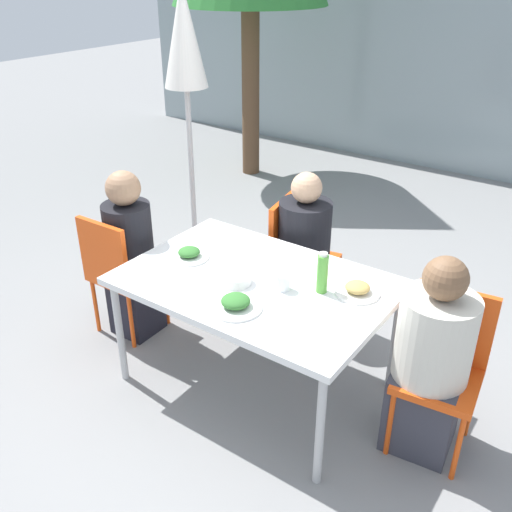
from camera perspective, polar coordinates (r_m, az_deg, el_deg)
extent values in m
plane|color=gray|center=(3.61, 0.00, -12.37)|extent=(24.00, 24.00, 0.00)
cube|color=#89999E|center=(7.10, 23.38, 19.04)|extent=(10.00, 0.20, 3.00)
cube|color=white|center=(3.20, 0.00, -2.69)|extent=(1.49, 1.00, 0.04)
cylinder|color=#B7B7B7|center=(3.52, -13.48, -7.42)|extent=(0.04, 0.04, 0.69)
cylinder|color=#B7B7B7|center=(2.84, 6.42, -16.89)|extent=(0.04, 0.04, 0.69)
cylinder|color=#B7B7B7|center=(4.05, -4.30, -1.66)|extent=(0.04, 0.04, 0.69)
cylinder|color=#B7B7B7|center=(3.47, 13.71, -8.06)|extent=(0.04, 0.04, 0.69)
cube|color=#E54C14|center=(3.94, -12.70, -1.69)|extent=(0.41, 0.41, 0.04)
cube|color=#E54C14|center=(3.73, -15.04, 0.25)|extent=(0.40, 0.04, 0.42)
cylinder|color=#E54C14|center=(4.26, -12.37, -2.78)|extent=(0.03, 0.03, 0.42)
cylinder|color=#E54C14|center=(4.05, -8.97, -4.19)|extent=(0.03, 0.03, 0.42)
cylinder|color=#E54C14|center=(4.07, -15.75, -4.77)|extent=(0.03, 0.03, 0.42)
cylinder|color=#E54C14|center=(3.85, -12.37, -6.37)|extent=(0.03, 0.03, 0.42)
cube|color=black|center=(4.01, -11.89, -4.47)|extent=(0.28, 0.28, 0.46)
cylinder|color=black|center=(3.78, -12.58, 1.60)|extent=(0.31, 0.31, 0.49)
sphere|color=#9E7556|center=(3.65, -13.16, 6.62)|extent=(0.22, 0.22, 0.22)
cube|color=#E54C14|center=(3.08, 17.73, -11.76)|extent=(0.44, 0.44, 0.04)
cube|color=#E54C14|center=(3.10, 19.10, -6.50)|extent=(0.40, 0.08, 0.42)
cylinder|color=#E54C14|center=(3.09, 19.53, -17.65)|extent=(0.03, 0.03, 0.42)
cylinder|color=#E54C14|center=(3.12, 13.24, -15.99)|extent=(0.03, 0.03, 0.42)
cylinder|color=#E54C14|center=(3.35, 20.72, -13.80)|extent=(0.03, 0.03, 0.42)
cylinder|color=#E54C14|center=(3.38, 14.98, -12.33)|extent=(0.03, 0.03, 0.42)
cube|color=#383842|center=(3.22, 16.30, -14.39)|extent=(0.38, 0.38, 0.46)
cylinder|color=beige|center=(2.94, 17.47, -7.79)|extent=(0.38, 0.38, 0.45)
sphere|color=brown|center=(2.77, 18.44, -2.15)|extent=(0.21, 0.21, 0.21)
cube|color=#E54C14|center=(3.99, 5.00, -0.65)|extent=(0.46, 0.46, 0.04)
cube|color=#E54C14|center=(3.95, 2.67, 2.83)|extent=(0.10, 0.40, 0.42)
cylinder|color=#E54C14|center=(4.20, 7.87, -2.84)|extent=(0.03, 0.03, 0.42)
cylinder|color=#E54C14|center=(3.92, 6.31, -5.15)|extent=(0.03, 0.03, 0.42)
cylinder|color=#E54C14|center=(4.29, 3.56, -1.87)|extent=(0.03, 0.03, 0.42)
cylinder|color=#E54C14|center=(4.02, 1.74, -4.05)|extent=(0.03, 0.03, 0.42)
cube|color=black|center=(4.05, 4.63, -3.53)|extent=(0.37, 0.37, 0.46)
cylinder|color=black|center=(3.84, 4.88, 2.25)|extent=(0.35, 0.35, 0.45)
sphere|color=tan|center=(3.71, 5.09, 6.81)|extent=(0.20, 0.20, 0.20)
cylinder|color=#333333|center=(5.01, -6.02, 0.27)|extent=(0.36, 0.36, 0.05)
cylinder|color=#BCBCBC|center=(4.61, -6.69, 12.24)|extent=(0.04, 0.04, 2.21)
cone|color=silver|center=(4.47, -7.23, 21.20)|extent=(0.33, 0.33, 0.76)
cylinder|color=white|center=(2.94, -2.03, -5.13)|extent=(0.27, 0.27, 0.01)
ellipsoid|color=#33702D|center=(2.92, -2.05, -4.52)|extent=(0.15, 0.15, 0.06)
cylinder|color=white|center=(3.11, 10.07, -3.62)|extent=(0.24, 0.24, 0.01)
ellipsoid|color=tan|center=(3.09, 10.12, -3.09)|extent=(0.13, 0.13, 0.05)
cylinder|color=white|center=(3.44, -6.68, -0.08)|extent=(0.24, 0.24, 0.01)
ellipsoid|color=#33702D|center=(3.42, -6.71, 0.41)|extent=(0.13, 0.13, 0.05)
cylinder|color=#51A338|center=(3.05, 6.65, -1.79)|extent=(0.06, 0.06, 0.22)
cylinder|color=white|center=(2.99, 6.77, 0.17)|extent=(0.04, 0.04, 0.02)
cylinder|color=white|center=(3.08, 2.73, -2.62)|extent=(0.08, 0.08, 0.09)
cylinder|color=white|center=(3.15, -2.02, -2.29)|extent=(0.17, 0.17, 0.06)
cylinder|color=brown|center=(6.75, -0.54, 15.91)|extent=(0.20, 0.20, 1.87)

